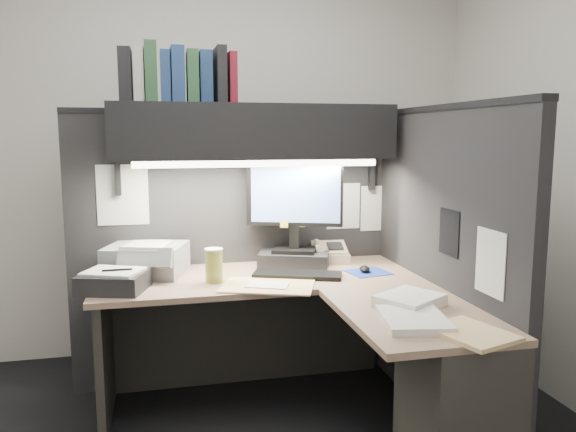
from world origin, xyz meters
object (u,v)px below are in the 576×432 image
(desk, at_px, (347,361))
(printer, at_px, (146,259))
(notebook_stack, at_px, (114,282))
(keyboard, at_px, (297,275))
(coffee_cup, at_px, (214,266))
(overhead_shelf, at_px, (254,132))
(telephone, at_px, (329,253))
(monitor, at_px, (294,225))

(desk, height_order, printer, printer)
(desk, xyz_separation_m, notebook_stack, (-1.06, 0.42, 0.33))
(keyboard, xyz_separation_m, coffee_cup, (-0.44, -0.01, 0.07))
(printer, bearing_deg, notebook_stack, -98.22)
(overhead_shelf, xyz_separation_m, notebook_stack, (-0.75, -0.33, -0.72))
(desk, distance_m, keyboard, 0.58)
(overhead_shelf, distance_m, telephone, 0.86)
(monitor, xyz_separation_m, printer, (-0.84, -0.02, -0.16))
(keyboard, height_order, notebook_stack, notebook_stack)
(overhead_shelf, distance_m, printer, 0.92)
(overhead_shelf, xyz_separation_m, monitor, (0.23, 0.00, -0.53))
(telephone, relative_size, notebook_stack, 0.77)
(desk, height_order, coffee_cup, coffee_cup)
(monitor, bearing_deg, keyboard, -79.87)
(overhead_shelf, relative_size, telephone, 6.70)
(telephone, bearing_deg, printer, -168.18)
(telephone, distance_m, notebook_stack, 1.28)
(desk, relative_size, overhead_shelf, 1.10)
(coffee_cup, bearing_deg, monitor, 29.44)
(desk, xyz_separation_m, coffee_cup, (-0.56, 0.48, 0.37))
(telephone, bearing_deg, monitor, -157.05)
(overhead_shelf, distance_m, keyboard, 0.83)
(keyboard, height_order, telephone, telephone)
(desk, bearing_deg, printer, 140.99)
(overhead_shelf, relative_size, coffee_cup, 9.33)
(printer, height_order, notebook_stack, printer)
(desk, distance_m, notebook_stack, 1.18)
(keyboard, xyz_separation_m, telephone, (0.28, 0.34, 0.03))
(monitor, height_order, telephone, monitor)
(coffee_cup, xyz_separation_m, printer, (-0.34, 0.26, -0.00))
(overhead_shelf, xyz_separation_m, telephone, (0.46, 0.07, -0.72))
(telephone, height_order, notebook_stack, same)
(keyboard, distance_m, coffee_cup, 0.45)
(desk, xyz_separation_m, telephone, (0.16, 0.82, 0.33))
(desk, bearing_deg, monitor, 95.27)
(overhead_shelf, relative_size, keyboard, 3.30)
(desk, height_order, notebook_stack, notebook_stack)
(keyboard, xyz_separation_m, notebook_stack, (-0.94, -0.06, 0.03))
(overhead_shelf, bearing_deg, coffee_cup, -133.52)
(notebook_stack, bearing_deg, keyboard, 3.74)
(monitor, xyz_separation_m, notebook_stack, (-0.99, -0.33, -0.19))
(keyboard, bearing_deg, coffee_cup, -158.84)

